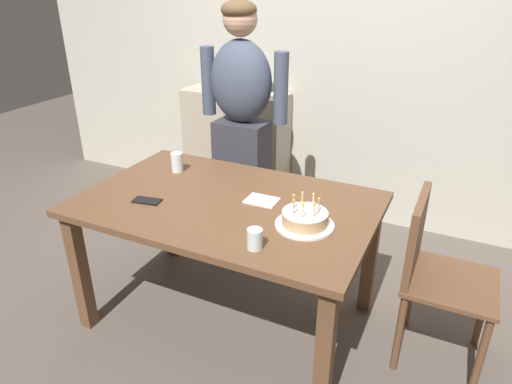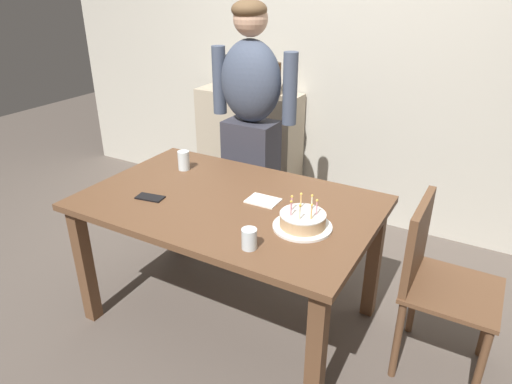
% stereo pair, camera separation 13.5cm
% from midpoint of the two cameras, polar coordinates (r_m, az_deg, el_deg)
% --- Properties ---
extents(ground_plane, '(10.00, 10.00, 0.00)m').
position_cam_midpoint_polar(ground_plane, '(2.76, -1.59, -14.94)').
color(ground_plane, '#564C44').
extents(back_wall, '(5.20, 0.10, 2.60)m').
position_cam_midpoint_polar(back_wall, '(3.55, 11.75, 17.06)').
color(back_wall, beige).
rests_on(back_wall, ground_plane).
extents(dining_table, '(1.50, 0.96, 0.74)m').
position_cam_midpoint_polar(dining_table, '(2.39, -1.77, -3.12)').
color(dining_table, brown).
rests_on(dining_table, ground_plane).
extents(birthday_cake, '(0.27, 0.27, 0.15)m').
position_cam_midpoint_polar(birthday_cake, '(2.10, 7.67, -3.64)').
color(birthday_cake, white).
rests_on(birthday_cake, dining_table).
extents(water_glass_near, '(0.07, 0.07, 0.11)m').
position_cam_midpoint_polar(water_glass_near, '(2.73, -7.60, 3.91)').
color(water_glass_near, silver).
rests_on(water_glass_near, dining_table).
extents(water_glass_far, '(0.07, 0.07, 0.09)m').
position_cam_midpoint_polar(water_glass_far, '(1.93, 1.17, -5.88)').
color(water_glass_far, silver).
rests_on(water_glass_far, dining_table).
extents(cell_phone, '(0.15, 0.09, 0.01)m').
position_cam_midpoint_polar(cell_phone, '(2.41, -11.51, -0.70)').
color(cell_phone, black).
rests_on(cell_phone, dining_table).
extents(napkin_stack, '(0.16, 0.12, 0.01)m').
position_cam_midpoint_polar(napkin_stack, '(2.34, 2.54, -1.11)').
color(napkin_stack, white).
rests_on(napkin_stack, dining_table).
extents(person_man_bearded, '(0.61, 0.27, 1.66)m').
position_cam_midpoint_polar(person_man_bearded, '(3.04, 0.67, 7.96)').
color(person_man_bearded, '#33333D').
rests_on(person_man_bearded, ground_plane).
extents(dining_chair, '(0.42, 0.42, 0.87)m').
position_cam_midpoint_polar(dining_chair, '(2.35, 22.89, -9.52)').
color(dining_chair, brown).
rests_on(dining_chair, ground_plane).
extents(shelf_cabinet, '(0.85, 0.30, 1.22)m').
position_cam_midpoint_polar(shelf_cabinet, '(3.81, 0.14, 5.51)').
color(shelf_cabinet, tan).
rests_on(shelf_cabinet, ground_plane).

